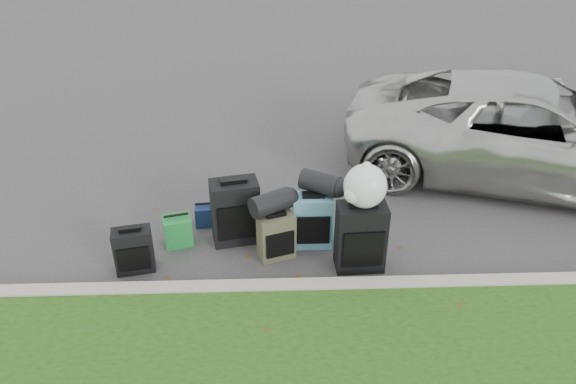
{
  "coord_description": "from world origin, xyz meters",
  "views": [
    {
      "loc": [
        -0.29,
        -5.54,
        3.97
      ],
      "look_at": [
        -0.1,
        0.2,
        0.55
      ],
      "focal_mm": 35.0,
      "sensor_mm": 36.0,
      "label": 1
    }
  ],
  "objects_px": {
    "suitcase_olive": "(276,236)",
    "suitcase_large_black_left": "(235,212)",
    "suitcase_large_black_right": "(361,237)",
    "suitcase_teal": "(312,221)",
    "suv": "(529,131)",
    "tote_green": "(178,231)",
    "tote_navy": "(205,215)",
    "suitcase_small_black": "(134,250)"
  },
  "relations": [
    {
      "from": "suitcase_large_black_left",
      "to": "tote_green",
      "type": "distance_m",
      "value": 0.72
    },
    {
      "from": "suitcase_olive",
      "to": "suv",
      "type": "bearing_deg",
      "value": 8.47
    },
    {
      "from": "suitcase_large_black_left",
      "to": "suitcase_olive",
      "type": "distance_m",
      "value": 0.6
    },
    {
      "from": "suitcase_teal",
      "to": "tote_navy",
      "type": "bearing_deg",
      "value": 160.87
    },
    {
      "from": "tote_navy",
      "to": "suv",
      "type": "bearing_deg",
      "value": 9.49
    },
    {
      "from": "suitcase_large_black_left",
      "to": "suitcase_large_black_right",
      "type": "bearing_deg",
      "value": -33.56
    },
    {
      "from": "tote_green",
      "to": "suitcase_small_black",
      "type": "bearing_deg",
      "value": -145.13
    },
    {
      "from": "tote_green",
      "to": "suv",
      "type": "bearing_deg",
      "value": 3.78
    },
    {
      "from": "suv",
      "to": "tote_green",
      "type": "height_order",
      "value": "suv"
    },
    {
      "from": "suitcase_small_black",
      "to": "suitcase_large_black_right",
      "type": "distance_m",
      "value": 2.5
    },
    {
      "from": "suitcase_olive",
      "to": "suitcase_teal",
      "type": "bearing_deg",
      "value": 8.64
    },
    {
      "from": "suv",
      "to": "suitcase_large_black_right",
      "type": "xyz_separation_m",
      "value": [
        -2.65,
        -2.05,
        -0.3
      ]
    },
    {
      "from": "suv",
      "to": "tote_green",
      "type": "xyz_separation_m",
      "value": [
        -4.73,
        -1.54,
        -0.52
      ]
    },
    {
      "from": "suitcase_olive",
      "to": "tote_green",
      "type": "relative_size",
      "value": 1.52
    },
    {
      "from": "suitcase_small_black",
      "to": "tote_green",
      "type": "distance_m",
      "value": 0.64
    },
    {
      "from": "suitcase_small_black",
      "to": "tote_navy",
      "type": "bearing_deg",
      "value": 40.4
    },
    {
      "from": "suv",
      "to": "suitcase_olive",
      "type": "distance_m",
      "value": 4.03
    },
    {
      "from": "suitcase_large_black_right",
      "to": "suitcase_olive",
      "type": "bearing_deg",
      "value": 163.64
    },
    {
      "from": "suitcase_teal",
      "to": "suitcase_large_black_right",
      "type": "distance_m",
      "value": 0.67
    },
    {
      "from": "suitcase_large_black_left",
      "to": "tote_green",
      "type": "height_order",
      "value": "suitcase_large_black_left"
    },
    {
      "from": "suv",
      "to": "suitcase_olive",
      "type": "xyz_separation_m",
      "value": [
        -3.57,
        -1.82,
        -0.42
      ]
    },
    {
      "from": "suitcase_small_black",
      "to": "suitcase_olive",
      "type": "relative_size",
      "value": 0.95
    },
    {
      "from": "suitcase_large_black_left",
      "to": "tote_green",
      "type": "xyz_separation_m",
      "value": [
        -0.69,
        -0.06,
        -0.22
      ]
    },
    {
      "from": "suitcase_olive",
      "to": "suitcase_teal",
      "type": "relative_size",
      "value": 0.84
    },
    {
      "from": "tote_green",
      "to": "tote_navy",
      "type": "bearing_deg",
      "value": 40.46
    },
    {
      "from": "suitcase_olive",
      "to": "suitcase_large_black_left",
      "type": "bearing_deg",
      "value": 125.7
    },
    {
      "from": "suitcase_teal",
      "to": "tote_green",
      "type": "height_order",
      "value": "suitcase_teal"
    },
    {
      "from": "tote_navy",
      "to": "tote_green",
      "type": "bearing_deg",
      "value": -130.18
    },
    {
      "from": "suitcase_small_black",
      "to": "tote_navy",
      "type": "xyz_separation_m",
      "value": [
        0.7,
        0.88,
        -0.13
      ]
    },
    {
      "from": "suitcase_large_black_left",
      "to": "tote_navy",
      "type": "xyz_separation_m",
      "value": [
        -0.4,
        0.34,
        -0.26
      ]
    },
    {
      "from": "suitcase_small_black",
      "to": "suitcase_teal",
      "type": "bearing_deg",
      "value": 0.66
    },
    {
      "from": "suitcase_large_black_left",
      "to": "suitcase_olive",
      "type": "height_order",
      "value": "suitcase_large_black_left"
    },
    {
      "from": "tote_navy",
      "to": "suitcase_large_black_left",
      "type": "bearing_deg",
      "value": -44.74
    },
    {
      "from": "suitcase_large_black_left",
      "to": "suitcase_large_black_right",
      "type": "distance_m",
      "value": 1.51
    },
    {
      "from": "suitcase_teal",
      "to": "tote_navy",
      "type": "distance_m",
      "value": 1.4
    },
    {
      "from": "suitcase_large_black_right",
      "to": "tote_navy",
      "type": "distance_m",
      "value": 2.04
    },
    {
      "from": "suv",
      "to": "suitcase_teal",
      "type": "bearing_deg",
      "value": 135.06
    },
    {
      "from": "suv",
      "to": "suitcase_large_black_left",
      "type": "bearing_deg",
      "value": 128.14
    },
    {
      "from": "suitcase_large_black_left",
      "to": "tote_navy",
      "type": "height_order",
      "value": "suitcase_large_black_left"
    },
    {
      "from": "suitcase_olive",
      "to": "suitcase_large_black_right",
      "type": "relative_size",
      "value": 0.69
    },
    {
      "from": "suv",
      "to": "suitcase_large_black_right",
      "type": "relative_size",
      "value": 6.3
    },
    {
      "from": "tote_navy",
      "to": "suitcase_teal",
      "type": "bearing_deg",
      "value": -24.21
    }
  ]
}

